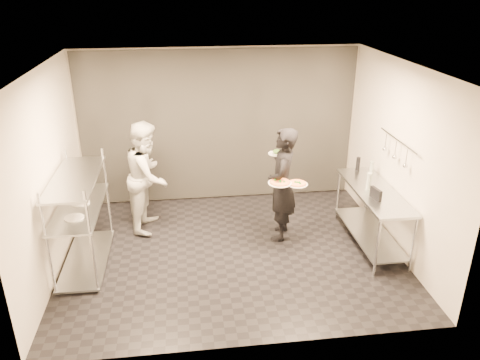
{
  "coord_description": "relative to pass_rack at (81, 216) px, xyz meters",
  "views": [
    {
      "loc": [
        -0.65,
        -6.1,
        3.86
      ],
      "look_at": [
        0.15,
        0.22,
        1.1
      ],
      "focal_mm": 35.0,
      "sensor_mm": 36.0,
      "label": 1
    }
  ],
  "objects": [
    {
      "name": "pizza_plate_far",
      "position": [
        3.15,
        0.13,
        0.27
      ],
      "size": [
        0.31,
        0.31,
        0.05
      ],
      "color": "white",
      "rests_on": "waiter"
    },
    {
      "name": "bottle_clear",
      "position": [
        4.5,
        0.59,
        0.26
      ],
      "size": [
        0.07,
        0.07,
        0.23
      ],
      "primitive_type": "cylinder",
      "color": "#919E92",
      "rests_on": "prep_counter"
    },
    {
      "name": "utensil_rail",
      "position": [
        4.58,
        0.0,
        0.78
      ],
      "size": [
        0.07,
        1.2,
        0.31
      ],
      "color": "silver",
      "rests_on": "room_shell"
    },
    {
      "name": "bottle_green",
      "position": [
        4.23,
        0.04,
        0.28
      ],
      "size": [
        0.07,
        0.07,
        0.27
      ],
      "primitive_type": "cylinder",
      "color": "#919E92",
      "rests_on": "prep_counter"
    },
    {
      "name": "pass_rack",
      "position": [
        0.0,
        0.0,
        0.0
      ],
      "size": [
        0.6,
        1.6,
        1.5
      ],
      "color": "silver",
      "rests_on": "ground"
    },
    {
      "name": "chef",
      "position": [
        0.89,
        1.0,
        0.14
      ],
      "size": [
        0.84,
        1.0,
        1.82
      ],
      "primitive_type": "imported",
      "rotation": [
        0.0,
        0.0,
        1.39
      ],
      "color": "beige",
      "rests_on": "ground"
    },
    {
      "name": "prep_counter",
      "position": [
        4.33,
        0.0,
        -0.14
      ],
      "size": [
        0.6,
        1.8,
        0.92
      ],
      "color": "silver",
      "rests_on": "ground"
    },
    {
      "name": "bottle_dark",
      "position": [
        4.35,
        0.8,
        0.26
      ],
      "size": [
        0.07,
        0.07,
        0.23
      ],
      "primitive_type": "cylinder",
      "color": "black",
      "rests_on": "prep_counter"
    },
    {
      "name": "pos_monitor",
      "position": [
        4.21,
        -0.3,
        0.24
      ],
      "size": [
        0.09,
        0.24,
        0.17
      ],
      "primitive_type": "cube",
      "rotation": [
        0.0,
        0.0,
        0.21
      ],
      "color": "black",
      "rests_on": "prep_counter"
    },
    {
      "name": "room_shell",
      "position": [
        2.15,
        1.18,
        0.63
      ],
      "size": [
        5.0,
        4.0,
        2.8
      ],
      "color": "black",
      "rests_on": "ground"
    },
    {
      "name": "waiter",
      "position": [
        2.98,
        0.4,
        0.14
      ],
      "size": [
        0.62,
        0.77,
        1.82
      ],
      "primitive_type": "imported",
      "rotation": [
        0.0,
        0.0,
        -1.89
      ],
      "color": "black",
      "rests_on": "ground"
    },
    {
      "name": "salad_plate",
      "position": [
        2.94,
        0.68,
        0.58
      ],
      "size": [
        0.27,
        0.27,
        0.07
      ],
      "color": "white",
      "rests_on": "waiter"
    },
    {
      "name": "pizza_plate_near",
      "position": [
        2.9,
        0.15,
        0.29
      ],
      "size": [
        0.36,
        0.36,
        0.05
      ],
      "color": "white",
      "rests_on": "waiter"
    }
  ]
}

